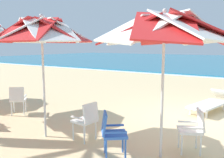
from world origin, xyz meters
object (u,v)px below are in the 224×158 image
plastic_chair_1 (111,132)px  sun_lounger_1 (211,103)px  beach_umbrella_0 (164,30)px  plastic_chair_2 (87,119)px  plastic_chair_0 (193,128)px  beach_umbrella_1 (42,32)px  plastic_chair_3 (18,98)px

plastic_chair_1 → sun_lounger_1: plastic_chair_1 is taller
beach_umbrella_0 → plastic_chair_2: 2.52m
plastic_chair_1 → sun_lounger_1: bearing=78.7°
beach_umbrella_0 → plastic_chair_0: beach_umbrella_0 is taller
beach_umbrella_0 → sun_lounger_1: 4.47m
plastic_chair_0 → sun_lounger_1: bearing=95.7°
plastic_chair_1 → plastic_chair_2: bearing=157.6°
beach_umbrella_1 → sun_lounger_1: size_ratio=1.25×
plastic_chair_0 → plastic_chair_3: bearing=-177.5°
beach_umbrella_0 → plastic_chair_3: beach_umbrella_0 is taller
plastic_chair_3 → sun_lounger_1: (4.85, 3.62, -0.22)m
plastic_chair_0 → sun_lounger_1: size_ratio=0.39×
beach_umbrella_0 → beach_umbrella_1: (-2.63, -0.48, 0.02)m
beach_umbrella_1 → plastic_chair_3: beach_umbrella_1 is taller
plastic_chair_0 → beach_umbrella_1: beach_umbrella_1 is taller
plastic_chair_0 → plastic_chair_3: same height
plastic_chair_1 → plastic_chair_3: (-3.96, 0.84, 0.00)m
beach_umbrella_1 → plastic_chair_3: (-2.11, 0.81, -1.89)m
plastic_chair_0 → plastic_chair_1: bearing=-139.0°
plastic_chair_2 → sun_lounger_1: bearing=66.5°
plastic_chair_2 → sun_lounger_1: plastic_chair_2 is taller
plastic_chair_3 → sun_lounger_1: bearing=36.8°
plastic_chair_0 → beach_umbrella_1: bearing=-161.4°
beach_umbrella_0 → beach_umbrella_1: size_ratio=0.99×
beach_umbrella_0 → plastic_chair_2: beach_umbrella_0 is taller
plastic_chair_1 → plastic_chair_2: (-0.89, 0.37, 0.00)m
beach_umbrella_0 → plastic_chair_3: 5.11m
beach_umbrella_1 → plastic_chair_2: 2.14m
plastic_chair_0 → plastic_chair_2: (-2.12, -0.70, 0.00)m
plastic_chair_2 → plastic_chair_0: bearing=18.3°
beach_umbrella_0 → plastic_chair_0: (0.44, 0.56, -1.87)m
beach_umbrella_1 → sun_lounger_1: bearing=58.3°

